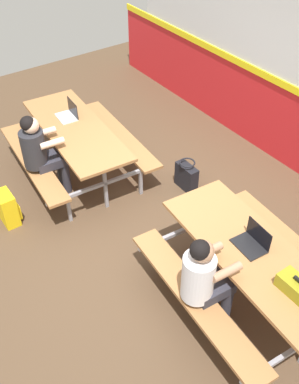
{
  "coord_description": "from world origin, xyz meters",
  "views": [
    {
      "loc": [
        3.19,
        -2.15,
        3.91
      ],
      "look_at": [
        0.0,
        0.1,
        0.55
      ],
      "focal_mm": 41.62,
      "sensor_mm": 36.0,
      "label": 1
    }
  ],
  "objects_px": {
    "satchel_spare": "(8,208)",
    "tote_bag_bright": "(186,176)",
    "student_further": "(205,277)",
    "laptop_silver": "(69,114)",
    "picnic_table_right": "(250,262)",
    "picnic_table_left": "(76,138)",
    "student_nearer": "(40,150)",
    "laptop_dark": "(252,242)",
    "toolbox_grey": "(299,290)"
  },
  "relations": [
    {
      "from": "satchel_spare",
      "to": "laptop_silver",
      "type": "bearing_deg",
      "value": 118.17
    },
    {
      "from": "laptop_dark",
      "to": "satchel_spare",
      "type": "height_order",
      "value": "laptop_dark"
    },
    {
      "from": "student_nearer",
      "to": "laptop_dark",
      "type": "xyz_separation_m",
      "value": [
        2.68,
        0.97,
        0.08
      ]
    },
    {
      "from": "student_further",
      "to": "laptop_silver",
      "type": "relative_size",
      "value": 3.58
    },
    {
      "from": "student_nearer",
      "to": "student_further",
      "type": "height_order",
      "value": "same"
    },
    {
      "from": "student_further",
      "to": "tote_bag_bright",
      "type": "distance_m",
      "value": 2.16
    },
    {
      "from": "laptop_silver",
      "to": "tote_bag_bright",
      "type": "relative_size",
      "value": 0.78
    },
    {
      "from": "satchel_spare",
      "to": "laptop_dark",
      "type": "bearing_deg",
      "value": 33.0
    },
    {
      "from": "satchel_spare",
      "to": "student_nearer",
      "type": "bearing_deg",
      "value": 109.99
    },
    {
      "from": "toolbox_grey",
      "to": "satchel_spare",
      "type": "distance_m",
      "value": 3.49
    },
    {
      "from": "tote_bag_bright",
      "to": "satchel_spare",
      "type": "relative_size",
      "value": 0.98
    },
    {
      "from": "picnic_table_left",
      "to": "laptop_silver",
      "type": "bearing_deg",
      "value": 168.18
    },
    {
      "from": "picnic_table_right",
      "to": "laptop_silver",
      "type": "bearing_deg",
      "value": -174.64
    },
    {
      "from": "satchel_spare",
      "to": "tote_bag_bright",
      "type": "bearing_deg",
      "value": 71.28
    },
    {
      "from": "picnic_table_right",
      "to": "toolbox_grey",
      "type": "relative_size",
      "value": 5.23
    },
    {
      "from": "student_nearer",
      "to": "tote_bag_bright",
      "type": "height_order",
      "value": "student_nearer"
    },
    {
      "from": "picnic_table_left",
      "to": "toolbox_grey",
      "type": "distance_m",
      "value": 3.49
    },
    {
      "from": "tote_bag_bright",
      "to": "laptop_silver",
      "type": "bearing_deg",
      "value": -146.14
    },
    {
      "from": "student_nearer",
      "to": "student_further",
      "type": "relative_size",
      "value": 1.0
    },
    {
      "from": "student_nearer",
      "to": "tote_bag_bright",
      "type": "bearing_deg",
      "value": 58.45
    },
    {
      "from": "student_further",
      "to": "tote_bag_bright",
      "type": "height_order",
      "value": "student_further"
    },
    {
      "from": "toolbox_grey",
      "to": "tote_bag_bright",
      "type": "xyz_separation_m",
      "value": [
        -2.35,
        0.7,
        -0.62
      ]
    },
    {
      "from": "picnic_table_left",
      "to": "picnic_table_right",
      "type": "distance_m",
      "value": 2.91
    },
    {
      "from": "student_further",
      "to": "toolbox_grey",
      "type": "height_order",
      "value": "student_further"
    },
    {
      "from": "laptop_silver",
      "to": "toolbox_grey",
      "type": "height_order",
      "value": "laptop_silver"
    },
    {
      "from": "student_further",
      "to": "satchel_spare",
      "type": "distance_m",
      "value": 2.7
    },
    {
      "from": "student_further",
      "to": "laptop_silver",
      "type": "bearing_deg",
      "value": 175.33
    },
    {
      "from": "picnic_table_right",
      "to": "laptop_dark",
      "type": "bearing_deg",
      "value": 143.96
    },
    {
      "from": "tote_bag_bright",
      "to": "satchel_spare",
      "type": "distance_m",
      "value": 2.33
    },
    {
      "from": "student_further",
      "to": "toolbox_grey",
      "type": "xyz_separation_m",
      "value": [
        0.63,
        0.51,
        0.1
      ]
    },
    {
      "from": "picnic_table_right",
      "to": "laptop_dark",
      "type": "height_order",
      "value": "laptop_dark"
    },
    {
      "from": "student_further",
      "to": "laptop_dark",
      "type": "distance_m",
      "value": 0.6
    },
    {
      "from": "student_further",
      "to": "satchel_spare",
      "type": "relative_size",
      "value": 2.74
    },
    {
      "from": "picnic_table_right",
      "to": "tote_bag_bright",
      "type": "distance_m",
      "value": 1.92
    },
    {
      "from": "picnic_table_right",
      "to": "student_nearer",
      "type": "bearing_deg",
      "value": -161.22
    },
    {
      "from": "picnic_table_left",
      "to": "satchel_spare",
      "type": "bearing_deg",
      "value": -72.39
    },
    {
      "from": "picnic_table_left",
      "to": "picnic_table_right",
      "type": "height_order",
      "value": "same"
    },
    {
      "from": "picnic_table_right",
      "to": "laptop_silver",
      "type": "xyz_separation_m",
      "value": [
        -3.18,
        -0.3,
        0.21
      ]
    },
    {
      "from": "picnic_table_right",
      "to": "toolbox_grey",
      "type": "bearing_deg",
      "value": -4.62
    },
    {
      "from": "laptop_silver",
      "to": "laptop_dark",
      "type": "relative_size",
      "value": 1.0
    },
    {
      "from": "picnic_table_right",
      "to": "laptop_dark",
      "type": "relative_size",
      "value": 6.21
    },
    {
      "from": "student_nearer",
      "to": "satchel_spare",
      "type": "bearing_deg",
      "value": -70.01
    },
    {
      "from": "tote_bag_bright",
      "to": "picnic_table_right",
      "type": "bearing_deg",
      "value": -20.27
    },
    {
      "from": "student_nearer",
      "to": "satchel_spare",
      "type": "relative_size",
      "value": 2.74
    },
    {
      "from": "satchel_spare",
      "to": "picnic_table_right",
      "type": "bearing_deg",
      "value": 31.7
    },
    {
      "from": "toolbox_grey",
      "to": "student_nearer",
      "type": "bearing_deg",
      "value": -165.1
    },
    {
      "from": "laptop_silver",
      "to": "satchel_spare",
      "type": "height_order",
      "value": "laptop_silver"
    },
    {
      "from": "picnic_table_left",
      "to": "tote_bag_bright",
      "type": "distance_m",
      "value": 1.56
    },
    {
      "from": "picnic_table_left",
      "to": "satchel_spare",
      "type": "xyz_separation_m",
      "value": [
        0.38,
        -1.19,
        -0.36
      ]
    },
    {
      "from": "student_further",
      "to": "laptop_silver",
      "type": "distance_m",
      "value": 3.15
    }
  ]
}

